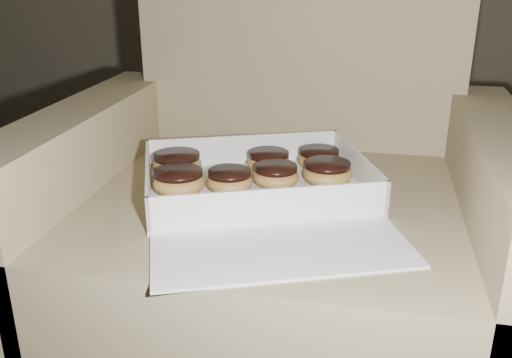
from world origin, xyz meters
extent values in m
cube|color=#8B7C59|center=(0.95, 0.91, 0.21)|extent=(0.74, 0.74, 0.43)
cube|color=#8B7C59|center=(0.95, 1.25, 0.70)|extent=(0.74, 0.14, 0.53)
cube|color=#8B7C59|center=(0.55, 0.91, 0.29)|extent=(0.12, 0.74, 0.57)
cube|color=#8B7C59|center=(1.35, 0.91, 0.29)|extent=(0.12, 0.74, 0.57)
cube|color=white|center=(0.91, 0.89, 0.43)|extent=(0.49, 0.43, 0.01)
cube|color=white|center=(0.86, 1.03, 0.47)|extent=(0.38, 0.15, 0.06)
cube|color=white|center=(0.96, 0.75, 0.47)|extent=(0.38, 0.15, 0.06)
cube|color=white|center=(0.72, 0.81, 0.47)|extent=(0.12, 0.29, 0.06)
cube|color=white|center=(1.10, 0.96, 0.47)|extent=(0.12, 0.29, 0.06)
cube|color=#BF4D6F|center=(1.10, 0.96, 0.47)|extent=(0.11, 0.28, 0.05)
cube|color=white|center=(1.00, 0.67, 0.43)|extent=(0.43, 0.31, 0.01)
ellipsoid|color=#BB8541|center=(1.02, 1.02, 0.46)|extent=(0.09, 0.09, 0.04)
cylinder|color=black|center=(1.02, 1.02, 0.48)|extent=(0.08, 0.08, 0.01)
ellipsoid|color=#BB8541|center=(0.78, 0.83, 0.46)|extent=(0.10, 0.10, 0.05)
cylinder|color=black|center=(0.78, 0.83, 0.48)|extent=(0.09, 0.09, 0.01)
ellipsoid|color=#BB8541|center=(1.04, 0.93, 0.46)|extent=(0.09, 0.09, 0.05)
cylinder|color=black|center=(1.04, 0.93, 0.48)|extent=(0.09, 0.09, 0.01)
ellipsoid|color=#BB8541|center=(0.87, 0.86, 0.46)|extent=(0.09, 0.09, 0.04)
cylinder|color=black|center=(0.87, 0.86, 0.48)|extent=(0.08, 0.08, 0.01)
ellipsoid|color=#BB8541|center=(0.95, 0.90, 0.46)|extent=(0.09, 0.09, 0.04)
cylinder|color=black|center=(0.95, 0.90, 0.48)|extent=(0.08, 0.08, 0.01)
ellipsoid|color=#BB8541|center=(0.74, 0.92, 0.46)|extent=(0.10, 0.10, 0.05)
cylinder|color=black|center=(0.74, 0.92, 0.48)|extent=(0.09, 0.09, 0.01)
ellipsoid|color=#BB8541|center=(0.92, 0.98, 0.46)|extent=(0.09, 0.09, 0.04)
cylinder|color=black|center=(0.92, 0.98, 0.48)|extent=(0.08, 0.08, 0.01)
ellipsoid|color=black|center=(1.11, 0.88, 0.44)|extent=(0.01, 0.01, 0.00)
ellipsoid|color=black|center=(0.92, 0.87, 0.44)|extent=(0.01, 0.01, 0.00)
ellipsoid|color=black|center=(0.89, 0.86, 0.44)|extent=(0.01, 0.01, 0.00)
ellipsoid|color=black|center=(0.78, 0.73, 0.44)|extent=(0.01, 0.01, 0.00)
ellipsoid|color=black|center=(0.84, 0.80, 0.44)|extent=(0.01, 0.01, 0.00)
camera|label=1|loc=(1.11, -0.10, 0.85)|focal=40.00mm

